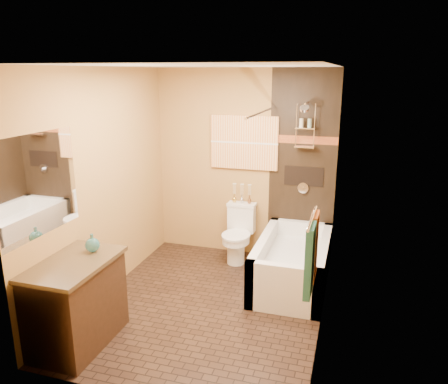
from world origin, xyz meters
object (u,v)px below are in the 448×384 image
at_px(vanity, 77,302).
at_px(sunset_painting, 244,143).
at_px(bathtub, 292,266).
at_px(toilet, 238,233).

bearing_deg(vanity, sunset_painting, 69.52).
distance_m(bathtub, toilet, 0.94).
bearing_deg(vanity, toilet, 67.40).
bearing_deg(toilet, sunset_painting, 90.91).
height_order(toilet, vanity, vanity).
height_order(sunset_painting, vanity, sunset_painting).
distance_m(toilet, vanity, 2.41).
bearing_deg(bathtub, vanity, -134.58).
height_order(sunset_painting, bathtub, sunset_painting).
xyz_separation_m(bathtub, toilet, (-0.79, 0.47, 0.16)).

